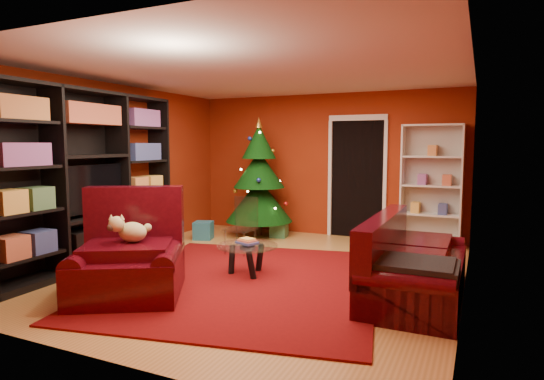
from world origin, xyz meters
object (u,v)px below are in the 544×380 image
at_px(christmas_tree, 259,178).
at_px(gift_box_green, 279,229).
at_px(rug, 246,281).
at_px(media_unit, 88,179).
at_px(dog, 133,232).
at_px(armchair, 128,254).
at_px(white_bookshelf, 431,186).
at_px(coffee_table, 248,260).
at_px(acrylic_chair, 240,229).
at_px(sofa, 417,256).
at_px(gift_box_teal, 203,230).

bearing_deg(christmas_tree, gift_box_green, 0.55).
relative_size(rug, media_unit, 1.15).
bearing_deg(gift_box_green, dog, -92.78).
relative_size(media_unit, armchair, 2.56).
bearing_deg(christmas_tree, white_bookshelf, 8.08).
relative_size(coffee_table, acrylic_chair, 0.99).
bearing_deg(sofa, gift_box_teal, 67.55).
bearing_deg(gift_box_green, christmas_tree, -179.45).
bearing_deg(white_bookshelf, media_unit, -140.35).
xyz_separation_m(christmas_tree, armchair, (0.21, -3.66, -0.58)).
distance_m(christmas_tree, armchair, 3.71).
height_order(christmas_tree, white_bookshelf, christmas_tree).
distance_m(gift_box_teal, acrylic_chair, 1.37).
xyz_separation_m(rug, christmas_tree, (-1.13, 2.64, 1.05)).
height_order(armchair, dog, armchair).
bearing_deg(dog, white_bookshelf, 25.44).
bearing_deg(gift_box_green, rug, -74.51).
xyz_separation_m(christmas_tree, dog, (0.23, -3.59, -0.34)).
distance_m(gift_box_teal, gift_box_green, 1.36).
xyz_separation_m(rug, armchair, (-0.92, -1.02, 0.47)).
bearing_deg(sofa, christmas_tree, 53.23).
bearing_deg(media_unit, coffee_table, 9.61).
bearing_deg(armchair, gift_box_teal, 77.73).
xyz_separation_m(white_bookshelf, sofa, (0.13, -2.73, -0.55)).
xyz_separation_m(gift_box_green, armchair, (-0.19, -3.66, 0.34)).
height_order(white_bookshelf, armchair, white_bookshelf).
relative_size(rug, christmas_tree, 1.65).
xyz_separation_m(rug, dog, (-0.91, -0.96, 0.71)).
xyz_separation_m(gift_box_teal, armchair, (0.96, -2.94, 0.32)).
distance_m(white_bookshelf, sofa, 2.79).
xyz_separation_m(dog, acrylic_chair, (0.17, 2.15, -0.32)).
bearing_deg(media_unit, rug, 3.09).
distance_m(media_unit, coffee_table, 2.48).
xyz_separation_m(white_bookshelf, dog, (-2.73, -4.01, -0.29)).
bearing_deg(media_unit, armchair, -31.99).
xyz_separation_m(sofa, acrylic_chair, (-2.70, 0.87, -0.06)).
xyz_separation_m(media_unit, dog, (1.43, -0.74, -0.49)).
xyz_separation_m(rug, white_bookshelf, (1.82, 3.06, 0.99)).
bearing_deg(white_bookshelf, dog, -122.76).
bearing_deg(gift_box_teal, christmas_tree, 44.01).
bearing_deg(rug, dog, -133.48).
bearing_deg(gift_box_teal, media_unit, -102.07).
bearing_deg(acrylic_chair, rug, -55.20).
height_order(armchair, coffee_table, armchair).
bearing_deg(rug, armchair, -132.07).
height_order(media_unit, gift_box_green, media_unit).
distance_m(rug, media_unit, 2.63).
xyz_separation_m(armchair, coffee_table, (0.81, 1.27, -0.28)).
xyz_separation_m(rug, acrylic_chair, (-0.74, 1.19, 0.38)).
distance_m(christmas_tree, white_bookshelf, 2.99).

